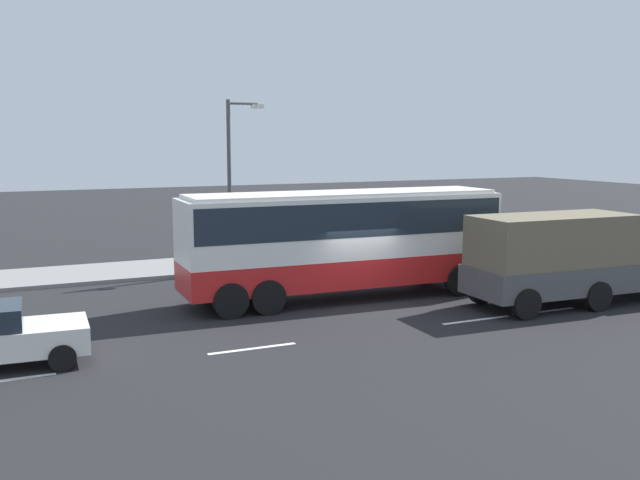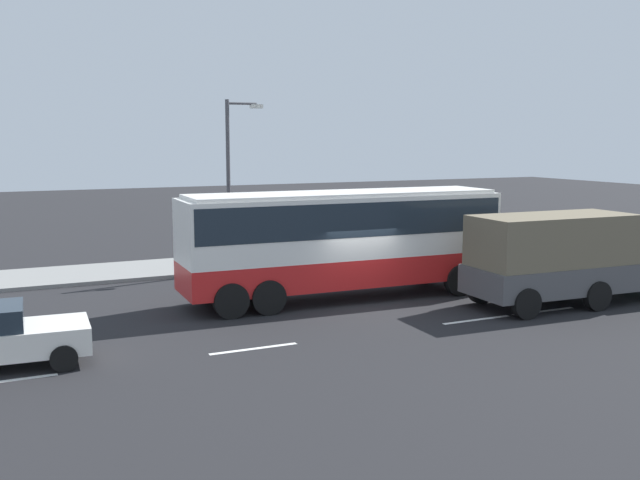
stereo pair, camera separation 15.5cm
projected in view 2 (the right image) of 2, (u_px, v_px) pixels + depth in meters
ground_plane at (360, 305)px, 23.67m from camera, size 120.00×120.00×0.00m
sidewalk_curb at (263, 261)px, 31.80m from camera, size 80.00×4.00×0.15m
lane_centreline at (433, 325)px, 21.12m from camera, size 37.96×0.16×0.01m
coach_bus at (343, 233)px, 24.38m from camera, size 11.10×2.99×3.65m
cargo_truck at (574, 255)px, 23.76m from camera, size 7.85×2.84×2.99m
pedestrian_near_curb at (247, 238)px, 31.44m from camera, size 0.32×0.32×1.67m
pedestrian_at_crossing at (227, 242)px, 30.34m from camera, size 0.32×0.32×1.68m
street_lamp at (232, 173)px, 29.07m from camera, size 1.56×0.24×6.81m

